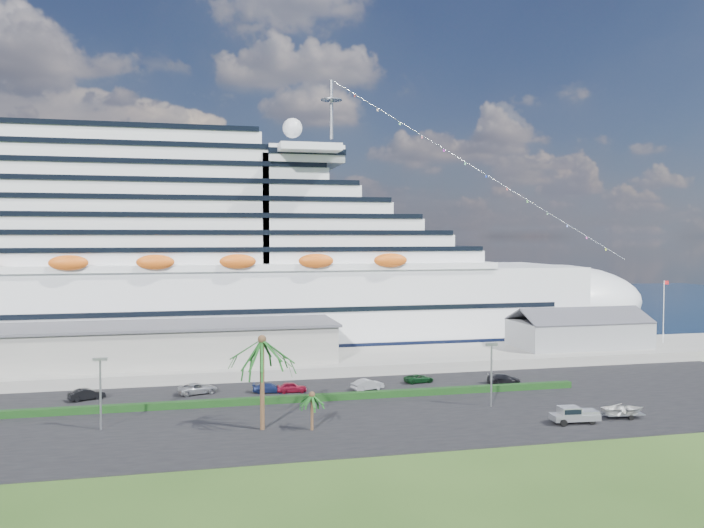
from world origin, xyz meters
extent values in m
plane|color=#264416|center=(0.00, 0.00, 0.00)|extent=(420.00, 420.00, 0.00)
cube|color=black|center=(0.00, 11.00, 0.06)|extent=(140.00, 38.00, 0.12)
cube|color=gray|center=(0.00, 40.00, 0.90)|extent=(240.00, 20.00, 1.80)
cube|color=black|center=(0.00, 130.00, 0.01)|extent=(420.00, 160.00, 0.02)
cube|color=silver|center=(-20.00, 64.00, 8.00)|extent=(160.00, 30.00, 16.00)
ellipsoid|color=silver|center=(60.00, 64.00, 8.00)|extent=(40.00, 30.00, 16.00)
cube|color=black|center=(-20.00, 64.00, 1.20)|extent=(164.00, 30.60, 2.40)
cube|color=silver|center=(-32.00, 64.00, 29.60)|extent=(128.00, 26.00, 24.80)
cube|color=silver|center=(2.80, 64.00, 37.40)|extent=(14.00, 38.00, 3.20)
cylinder|color=gray|center=(10.00, 64.00, 48.00)|extent=(0.70, 0.70, 12.00)
ellipsoid|color=#E25D15|center=(-24.00, 48.20, 17.80)|extent=(90.00, 2.40, 2.60)
ellipsoid|color=#E25D15|center=(-24.00, 79.80, 17.80)|extent=(90.00, 2.40, 2.60)
cube|color=black|center=(-20.00, 64.00, 8.80)|extent=(144.00, 30.40, 0.90)
cube|color=gray|center=(-25.00, 40.00, 4.80)|extent=(60.00, 14.00, 6.00)
cube|color=#4C4C54|center=(-25.00, 40.00, 7.90)|extent=(61.00, 15.00, 0.40)
cube|color=gray|center=(52.00, 40.00, 4.20)|extent=(24.00, 12.00, 4.80)
cube|color=#4C4C54|center=(52.00, 37.00, 7.80)|extent=(24.00, 6.31, 2.74)
cube|color=#4C4C54|center=(52.00, 43.00, 7.80)|extent=(24.00, 6.31, 2.74)
cylinder|color=silver|center=(70.00, 40.00, 7.80)|extent=(0.16, 0.16, 12.00)
cube|color=red|center=(70.50, 40.00, 13.40)|extent=(1.00, 0.04, 0.70)
cube|color=black|center=(-8.00, 16.00, 0.57)|extent=(88.00, 1.10, 0.90)
cylinder|color=gray|center=(-28.00, 8.00, 4.12)|extent=(0.24, 0.24, 8.00)
cube|color=gray|center=(-28.00, 8.00, 8.22)|extent=(1.60, 0.35, 0.35)
cylinder|color=gray|center=(20.00, 8.00, 4.12)|extent=(0.24, 0.24, 8.00)
cube|color=gray|center=(20.00, 8.00, 8.22)|extent=(1.60, 0.35, 0.35)
cylinder|color=#47301E|center=(-10.00, 4.00, 5.25)|extent=(0.54, 0.54, 10.50)
sphere|color=#47301E|center=(-10.00, 4.00, 10.50)|extent=(0.98, 0.98, 0.98)
cylinder|color=#47301E|center=(-4.50, 2.50, 2.10)|extent=(0.35, 0.35, 4.20)
sphere|color=#47301E|center=(-4.50, 2.50, 4.20)|extent=(0.73, 0.73, 0.73)
imported|color=black|center=(-31.81, 23.55, 0.89)|extent=(4.95, 3.37, 1.55)
imported|color=gray|center=(-17.14, 23.86, 0.88)|extent=(5.99, 4.08, 1.52)
imported|color=navy|center=(-7.26, 22.39, 0.80)|extent=(4.95, 2.60, 1.37)
imported|color=maroon|center=(-4.14, 21.79, 0.85)|extent=(4.35, 1.91, 1.46)
imported|color=#93959A|center=(6.67, 20.81, 0.91)|extent=(5.08, 3.18, 1.58)
imported|color=#0C3315|center=(15.51, 24.01, 0.75)|extent=(4.79, 2.75, 1.26)
imported|color=black|center=(27.74, 20.59, 0.85)|extent=(5.36, 3.13, 1.46)
cylinder|color=black|center=(24.24, -2.69, 0.54)|extent=(0.86, 0.36, 0.84)
cylinder|color=black|center=(24.24, -0.71, 0.54)|extent=(0.86, 0.36, 0.84)
cylinder|color=black|center=(27.90, -2.69, 0.54)|extent=(0.86, 0.36, 0.84)
cylinder|color=black|center=(27.90, -0.71, 0.54)|extent=(0.86, 0.36, 0.84)
cube|color=#A3A5AA|center=(26.23, -1.70, 0.90)|extent=(5.79, 2.52, 0.73)
cube|color=#A3A5AA|center=(27.74, -1.70, 1.32)|extent=(2.66, 2.23, 0.57)
cube|color=#A3A5AA|center=(25.50, -1.70, 1.63)|extent=(2.45, 2.16, 0.99)
cube|color=black|center=(25.50, -1.70, 1.74)|extent=(2.24, 2.19, 0.57)
cube|color=#A3A5AA|center=(23.83, -1.70, 1.11)|extent=(1.09, 2.05, 0.37)
cube|color=gray|center=(33.19, -1.08, 0.68)|extent=(4.86, 2.18, 0.12)
cylinder|color=gray|center=(31.04, -1.08, 0.68)|extent=(2.25, 0.29, 0.08)
cylinder|color=black|center=(33.60, -2.00, 0.45)|extent=(0.67, 0.29, 0.66)
cylinder|color=black|center=(33.60, -0.16, 0.45)|extent=(0.67, 0.29, 0.66)
imported|color=silver|center=(33.19, -1.08, 1.28)|extent=(5.52, 4.18, 1.08)
camera|label=1|loc=(-17.36, -73.91, 22.18)|focal=35.00mm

